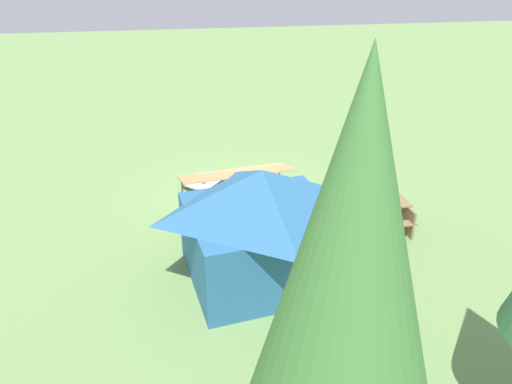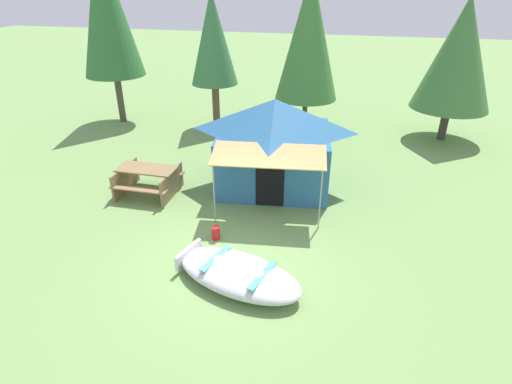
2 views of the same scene
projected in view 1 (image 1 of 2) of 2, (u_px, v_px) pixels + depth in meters
name	position (u px, v px, depth m)	size (l,w,h in m)	color
ground_plane	(240.00, 198.00, 14.40)	(80.00, 80.00, 0.00)	#6F9452
beached_rowboat	(225.00, 182.00, 14.89)	(3.02, 2.03, 0.47)	silver
canvas_cabin_tent	(261.00, 223.00, 10.33)	(3.69, 4.28, 2.60)	#2B6395
picnic_table	(376.00, 213.00, 12.56)	(1.65, 1.47, 0.80)	olive
cooler_box	(266.00, 242.00, 11.88)	(0.50, 0.32, 0.30)	#2574B2
fuel_can	(264.00, 202.00, 13.83)	(0.19, 0.19, 0.33)	red
pine_tree_side	(350.00, 284.00, 4.68)	(2.42, 2.42, 5.93)	brown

